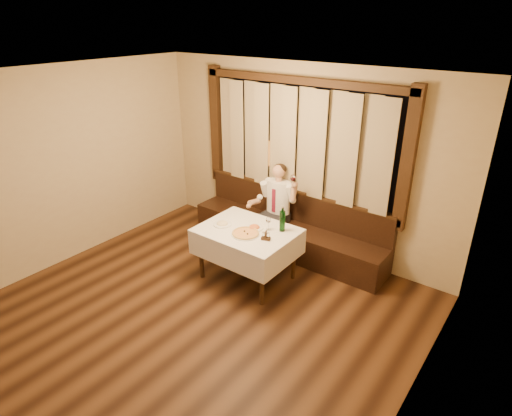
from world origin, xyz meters
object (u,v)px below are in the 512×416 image
Objects in this scene: cruet_caddy at (266,237)px; green_bottle at (282,221)px; banquette at (288,231)px; dining_table at (247,236)px; seated_man at (276,201)px; pizza at (245,233)px; pasta_red at (254,226)px; pasta_cream at (222,222)px.

green_bottle is at bearing 64.93° from cruet_caddy.
banquette is at bearing 88.01° from cruet_caddy.
dining_table is 9.96× the size of cruet_caddy.
seated_man reaches higher than cruet_caddy.
green_bottle reaches higher than pizza.
green_bottle is 0.35m from cruet_caddy.
pasta_red is at bearing -86.58° from banquette.
banquette is at bearing 90.00° from dining_table.
cruet_caddy reaches higher than pasta_red.
banquette reaches higher than pasta_red.
green_bottle reaches higher than dining_table.
pasta_red is 0.39m from green_bottle.
pasta_cream is 0.73m from cruet_caddy.
seated_man is (-0.57, 0.68, -0.11)m from green_bottle.
green_bottle reaches higher than pasta_cream.
pasta_red is 0.96× the size of pasta_cream.
dining_table is at bearing -123.23° from pasta_red.
green_bottle is at bearing 24.30° from pasta_cream.
dining_table is 3.40× the size of pizza.
dining_table is 5.23× the size of pasta_red.
dining_table is 0.53m from green_bottle.
pizza is at bearing -60.49° from dining_table.
pasta_red is (-0.01, 0.21, 0.02)m from pizza.
green_bottle is at bearing 49.07° from pizza.
pasta_red is at bearing 131.30° from cruet_caddy.
green_bottle is (0.32, 0.37, 0.13)m from pizza.
seated_man is (-0.23, 0.85, 0.01)m from pasta_red.
banquette is 8.56× the size of pizza.
green_bottle is 0.89m from seated_man.
pasta_red reaches higher than pizza.
cruet_caddy is at bearing -62.07° from seated_man.
banquette is 2.52× the size of dining_table.
cruet_caddy is at bearing -28.34° from pasta_red.
cruet_caddy is at bearing -94.71° from green_bottle.
green_bottle is (0.34, 0.17, 0.12)m from pasta_red.
banquette is at bearing 117.06° from green_bottle.
seated_man is at bearing 100.43° from dining_table.
pizza is 0.30m from cruet_caddy.
pasta_cream is 0.83m from green_bottle.
pasta_cream is (-0.36, -0.09, 0.14)m from dining_table.
cruet_caddy reaches higher than pizza.
pasta_cream reaches higher than dining_table.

